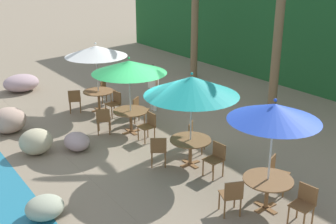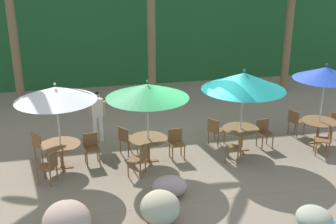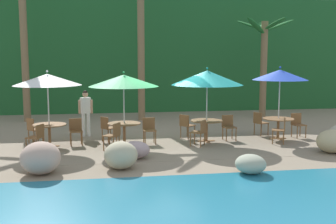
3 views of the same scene
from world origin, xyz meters
name	(u,v)px [view 2 (image 2 of 3)]	position (x,y,z in m)	size (l,w,h in m)	color
ground_plane	(192,154)	(0.00, 0.00, 0.00)	(120.00, 120.00, 0.00)	gray
terrace_deck	(192,154)	(0.00, 0.00, 0.00)	(18.00, 5.20, 0.01)	gray
foliage_backdrop	(143,16)	(0.00, 9.00, 3.00)	(28.00, 2.40, 6.00)	#1E5628
rock_seawall	(225,191)	(0.02, -2.79, 0.36)	(15.11, 3.65, 0.82)	#B5AB8A
umbrella_white	(56,94)	(-3.79, -0.08, 2.19)	(2.17, 2.17, 2.50)	silver
dining_table_white	(61,148)	(-3.79, -0.08, 0.61)	(1.10, 1.10, 0.74)	brown
chair_white_seaward	(91,146)	(-2.96, 0.12, 0.51)	(0.47, 0.48, 0.87)	brown
chair_white_inland	(40,145)	(-4.39, 0.53, 0.51)	(0.60, 0.59, 0.87)	brown
chair_white_left	(50,166)	(-4.07, -0.89, 0.51)	(0.56, 0.56, 0.87)	brown
umbrella_green	(147,91)	(-1.37, -0.19, 2.14)	(2.30, 2.30, 2.45)	silver
dining_table_green	(148,142)	(-1.37, -0.19, 0.61)	(1.10, 1.10, 0.74)	brown
chair_green_seaward	(176,141)	(-0.52, -0.07, 0.51)	(0.43, 0.44, 0.87)	brown
chair_green_inland	(126,138)	(-1.92, 0.46, 0.51)	(0.59, 0.59, 0.87)	brown
chair_green_left	(140,158)	(-1.73, -0.96, 0.51)	(0.58, 0.58, 0.87)	brown
umbrella_teal	(244,81)	(1.48, -0.05, 2.21)	(2.45, 2.45, 2.57)	silver
dining_table_teal	(240,132)	(1.48, -0.05, 0.61)	(1.10, 1.10, 0.74)	brown
chair_teal_seaward	(264,131)	(2.32, 0.11, 0.51)	(0.45, 0.46, 0.87)	brown
chair_teal_inland	(215,129)	(0.88, 0.56, 0.51)	(0.60, 0.59, 0.87)	brown
chair_teal_left	(237,147)	(1.07, -0.80, 0.51)	(0.59, 0.59, 0.87)	brown
umbrella_blue	(326,73)	(4.13, 0.00, 2.29)	(1.94, 1.94, 2.59)	silver
dining_table_blue	(319,125)	(4.13, 0.00, 0.61)	(1.10, 1.10, 0.74)	brown
chair_blue_inland	(295,120)	(3.72, 0.75, 0.51)	(0.56, 0.55, 0.87)	brown
chair_blue_left	(326,138)	(3.87, -0.82, 0.51)	(0.56, 0.56, 0.87)	brown
palm_tree_third	(290,19)	(5.68, 5.43, 3.15)	(2.69, 2.87, 4.75)	brown
waiter_in_white	(97,113)	(-2.68, 1.55, 0.99)	(0.52, 0.34, 1.70)	white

